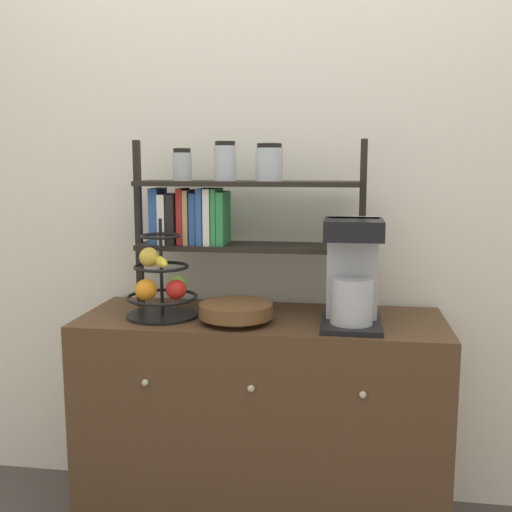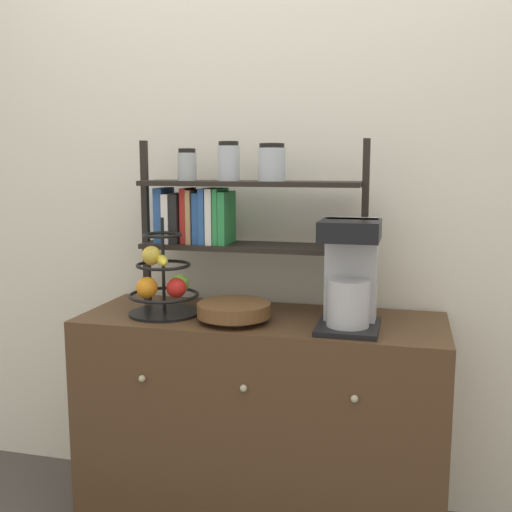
# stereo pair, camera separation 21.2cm
# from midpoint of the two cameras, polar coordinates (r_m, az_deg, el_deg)

# --- Properties ---
(wall_back) EXTENTS (7.00, 0.05, 2.60)m
(wall_back) POSITION_cam_midpoint_polar(r_m,az_deg,el_deg) (2.37, -1.08, 7.51)
(wall_back) COLOR silver
(wall_back) RESTS_ON ground_plane
(sideboard) EXTENTS (1.30, 0.50, 0.81)m
(sideboard) POSITION_cam_midpoint_polar(r_m,az_deg,el_deg) (2.30, -2.23, -15.61)
(sideboard) COLOR #4C331E
(sideboard) RESTS_ON ground_plane
(coffee_maker) EXTENTS (0.20, 0.25, 0.37)m
(coffee_maker) POSITION_cam_midpoint_polar(r_m,az_deg,el_deg) (2.03, 6.23, -1.55)
(coffee_maker) COLOR black
(coffee_maker) RESTS_ON sideboard
(fruit_stand) EXTENTS (0.26, 0.26, 0.36)m
(fruit_stand) POSITION_cam_midpoint_polar(r_m,az_deg,el_deg) (2.18, -11.75, -2.72)
(fruit_stand) COLOR black
(fruit_stand) RESTS_ON sideboard
(wooden_bowl) EXTENTS (0.26, 0.26, 0.07)m
(wooden_bowl) POSITION_cam_midpoint_polar(r_m,az_deg,el_deg) (2.09, -4.85, -5.29)
(wooden_bowl) COLOR brown
(wooden_bowl) RESTS_ON sideboard
(shelf_hutch) EXTENTS (0.86, 0.20, 0.63)m
(shelf_hutch) POSITION_cam_midpoint_polar(r_m,az_deg,el_deg) (2.23, -6.10, 4.59)
(shelf_hutch) COLOR black
(shelf_hutch) RESTS_ON sideboard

